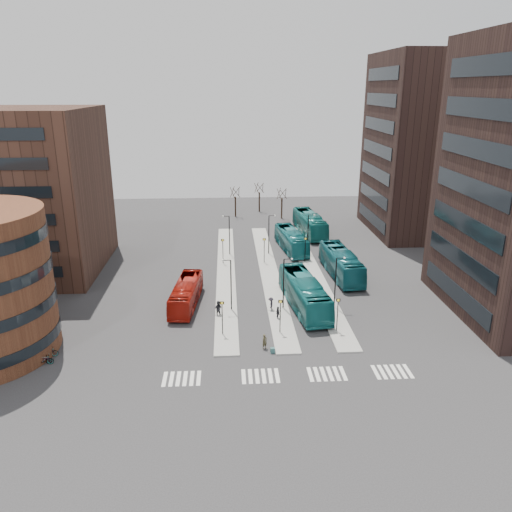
{
  "coord_description": "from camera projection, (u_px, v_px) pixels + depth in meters",
  "views": [
    {
      "loc": [
        -3.71,
        -34.64,
        24.54
      ],
      "look_at": [
        -0.28,
        22.66,
        5.0
      ],
      "focal_mm": 35.0,
      "sensor_mm": 36.0,
      "label": 1
    }
  ],
  "objects": [
    {
      "name": "teal_bus_a",
      "position": [
        304.0,
        293.0,
        57.87
      ],
      "size": [
        4.67,
        13.41,
        3.66
      ],
      "primitive_type": "imported",
      "rotation": [
        0.0,
        0.0,
        0.12
      ],
      "color": "#136163",
      "rests_on": "ground"
    },
    {
      "name": "suitcase",
      "position": [
        273.0,
        350.0,
        48.39
      ],
      "size": [
        0.45,
        0.37,
        0.53
      ],
      "primitive_type": "cube",
      "rotation": [
        0.0,
        0.0,
        0.09
      ],
      "color": "navy",
      "rests_on": "ground"
    },
    {
      "name": "bicycle_near",
      "position": [
        44.0,
        360.0,
        46.29
      ],
      "size": [
        1.84,
        0.79,
        0.94
      ],
      "primitive_type": "imported",
      "rotation": [
        0.0,
        0.0,
        1.66
      ],
      "color": "gray",
      "rests_on": "ground"
    },
    {
      "name": "commuter_b",
      "position": [
        278.0,
        313.0,
        55.23
      ],
      "size": [
        0.55,
        0.95,
        1.53
      ],
      "primitive_type": "imported",
      "rotation": [
        0.0,
        0.0,
        1.78
      ],
      "color": "black",
      "rests_on": "ground"
    },
    {
      "name": "island_left",
      "position": [
        226.0,
        273.0,
        68.95
      ],
      "size": [
        2.5,
        45.0,
        0.15
      ],
      "primitive_type": "cube",
      "color": "gray",
      "rests_on": "ground"
    },
    {
      "name": "lamp_posts",
      "position": [
        275.0,
        253.0,
        66.31
      ],
      "size": [
        14.04,
        20.24,
        6.12
      ],
      "color": "black",
      "rests_on": "ground"
    },
    {
      "name": "teal_bus_d",
      "position": [
        310.0,
        224.0,
        87.09
      ],
      "size": [
        4.42,
        13.44,
        3.68
      ],
      "primitive_type": "imported",
      "rotation": [
        0.0,
        0.0,
        0.1
      ],
      "color": "#146664",
      "rests_on": "ground"
    },
    {
      "name": "tower_far",
      "position": [
        435.0,
        146.0,
        85.08
      ],
      "size": [
        20.12,
        20.0,
        30.0
      ],
      "color": "black",
      "rests_on": "ground"
    },
    {
      "name": "teal_bus_c",
      "position": [
        341.0,
        263.0,
        67.72
      ],
      "size": [
        3.85,
        13.02,
        3.58
      ],
      "primitive_type": "imported",
      "rotation": [
        0.0,
        0.0,
        0.07
      ],
      "color": "#135861",
      "rests_on": "ground"
    },
    {
      "name": "bare_trees",
      "position": [
        259.0,
        202.0,
        99.34
      ],
      "size": [
        10.97,
        8.14,
        5.9
      ],
      "color": "black",
      "rests_on": "ground"
    },
    {
      "name": "office_block",
      "position": [
        3.0,
        192.0,
        67.5
      ],
      "size": [
        25.0,
        20.12,
        22.0
      ],
      "color": "#41281E",
      "rests_on": "ground"
    },
    {
      "name": "ground",
      "position": [
        276.0,
        402.0,
        40.85
      ],
      "size": [
        160.0,
        160.0,
        0.0
      ],
      "primitive_type": "plane",
      "color": "#29292C",
      "rests_on": "ground"
    },
    {
      "name": "island_mid",
      "position": [
        269.0,
        272.0,
        69.29
      ],
      "size": [
        2.5,
        45.0,
        0.15
      ],
      "primitive_type": "cube",
      "color": "gray",
      "rests_on": "ground"
    },
    {
      "name": "commuter_c",
      "position": [
        271.0,
        304.0,
        57.33
      ],
      "size": [
        0.72,
        1.12,
        1.63
      ],
      "primitive_type": "imported",
      "rotation": [
        0.0,
        0.0,
        4.6
      ],
      "color": "black",
      "rests_on": "ground"
    },
    {
      "name": "crosswalk_stripes",
      "position": [
        291.0,
        375.0,
        44.73
      ],
      "size": [
        22.35,
        2.4,
        0.01
      ],
      "color": "silver",
      "rests_on": "ground"
    },
    {
      "name": "bicycle_mid",
      "position": [
        43.0,
        360.0,
        46.24
      ],
      "size": [
        1.59,
        0.96,
        0.92
      ],
      "primitive_type": "imported",
      "rotation": [
        0.0,
        0.0,
        1.94
      ],
      "color": "gray",
      "rests_on": "ground"
    },
    {
      "name": "traveller",
      "position": [
        265.0,
        342.0,
        49.01
      ],
      "size": [
        0.67,
        0.61,
        1.54
      ],
      "primitive_type": "imported",
      "rotation": [
        0.0,
        0.0,
        0.56
      ],
      "color": "#433E28",
      "rests_on": "ground"
    },
    {
      "name": "commuter_a",
      "position": [
        218.0,
        308.0,
        56.04
      ],
      "size": [
        1.04,
        0.92,
        1.8
      ],
      "primitive_type": "imported",
      "rotation": [
        0.0,
        0.0,
        2.82
      ],
      "color": "black",
      "rests_on": "ground"
    },
    {
      "name": "bicycle_far",
      "position": [
        48.0,
        353.0,
        47.49
      ],
      "size": [
        1.92,
        1.27,
        0.95
      ],
      "primitive_type": "imported",
      "rotation": [
        0.0,
        0.0,
        1.96
      ],
      "color": "gray",
      "rests_on": "ground"
    },
    {
      "name": "sign_poles",
      "position": [
        271.0,
        275.0,
        61.9
      ],
      "size": [
        12.45,
        22.12,
        3.65
      ],
      "color": "black",
      "rests_on": "ground"
    },
    {
      "name": "teal_bus_b",
      "position": [
        291.0,
        240.0,
        78.36
      ],
      "size": [
        4.29,
        12.0,
        3.27
      ],
      "primitive_type": "imported",
      "rotation": [
        0.0,
        0.0,
        0.13
      ],
      "color": "#15686D",
      "rests_on": "ground"
    },
    {
      "name": "red_bus",
      "position": [
        186.0,
        294.0,
        58.57
      ],
      "size": [
        3.55,
        10.8,
        2.95
      ],
      "primitive_type": "imported",
      "rotation": [
        0.0,
        0.0,
        -0.1
      ],
      "color": "#9C150C",
      "rests_on": "ground"
    },
    {
      "name": "island_right",
      "position": [
        312.0,
        271.0,
        69.63
      ],
      "size": [
        2.5,
        45.0,
        0.15
      ],
      "primitive_type": "cube",
      "color": "gray",
      "rests_on": "ground"
    }
  ]
}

